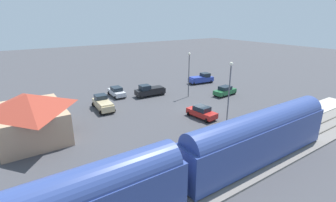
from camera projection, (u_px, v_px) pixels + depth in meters
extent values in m
plane|color=#424247|center=(197.00, 111.00, 38.37)|extent=(200.00, 200.00, 0.00)
cube|color=slate|center=(281.00, 148.00, 27.34)|extent=(4.80, 70.00, 0.18)
cube|color=#59544C|center=(287.00, 149.00, 26.73)|extent=(0.10, 70.00, 0.12)
cube|color=#59544C|center=(275.00, 144.00, 27.86)|extent=(0.10, 70.00, 0.12)
cube|color=#B7B2A8|center=(251.00, 134.00, 30.47)|extent=(3.20, 46.00, 0.30)
cube|color=#33478C|center=(258.00, 141.00, 24.42)|extent=(2.90, 18.22, 3.70)
cube|color=#19389E|center=(246.00, 138.00, 25.66)|extent=(0.04, 16.76, 0.36)
cylinder|color=#33478C|center=(260.00, 125.00, 23.86)|extent=(2.75, 17.49, 2.76)
cube|color=tan|center=(32.00, 123.00, 29.25)|extent=(9.27, 7.06, 3.75)
pyramid|color=#9E3828|center=(28.00, 101.00, 28.38)|extent=(10.07, 7.86, 1.71)
cube|color=#4C3323|center=(65.00, 123.00, 31.40)|extent=(1.10, 0.08, 2.10)
cylinder|color=#333338|center=(231.00, 135.00, 28.94)|extent=(0.22, 0.22, 0.85)
cylinder|color=yellow|center=(231.00, 129.00, 28.70)|extent=(0.36, 0.36, 0.62)
sphere|color=tan|center=(232.00, 126.00, 28.56)|extent=(0.24, 0.24, 0.24)
cylinder|color=#23284C|center=(211.00, 149.00, 25.80)|extent=(0.22, 0.22, 0.85)
cylinder|color=yellow|center=(211.00, 143.00, 25.56)|extent=(0.36, 0.36, 0.62)
sphere|color=tan|center=(211.00, 139.00, 25.43)|extent=(0.24, 0.24, 0.24)
cube|color=#C6B284|center=(103.00, 105.00, 38.57)|extent=(5.51, 2.29, 0.92)
cube|color=#19232D|center=(101.00, 97.00, 39.12)|extent=(1.83, 1.83, 0.84)
cylinder|color=black|center=(94.00, 104.00, 40.06)|extent=(0.22, 0.76, 0.76)
cylinder|color=black|center=(105.00, 103.00, 40.88)|extent=(0.22, 0.76, 0.76)
cylinder|color=black|center=(102.00, 113.00, 36.54)|extent=(0.22, 0.76, 0.76)
cylinder|color=black|center=(113.00, 111.00, 37.37)|extent=(0.22, 0.76, 0.76)
cube|color=#C6B284|center=(105.00, 103.00, 37.61)|extent=(3.08, 2.04, 0.20)
cube|color=#236638|center=(225.00, 92.00, 45.62)|extent=(2.20, 4.63, 0.76)
cube|color=#19232D|center=(225.00, 88.00, 45.39)|extent=(1.79, 2.28, 0.64)
cylinder|color=black|center=(227.00, 91.00, 47.34)|extent=(0.22, 0.68, 0.68)
cylinder|color=black|center=(234.00, 93.00, 46.15)|extent=(0.22, 0.68, 0.68)
cylinder|color=black|center=(215.00, 94.00, 45.32)|extent=(0.22, 0.68, 0.68)
cylinder|color=black|center=(222.00, 96.00, 44.14)|extent=(0.22, 0.68, 0.68)
cube|color=silver|center=(117.00, 92.00, 45.11)|extent=(4.56, 2.00, 0.76)
cube|color=#19232D|center=(116.00, 89.00, 44.88)|extent=(2.22, 1.70, 0.64)
cylinder|color=black|center=(109.00, 93.00, 46.19)|extent=(0.22, 0.68, 0.68)
cylinder|color=black|center=(118.00, 92.00, 47.00)|extent=(0.22, 0.68, 0.68)
cylinder|color=black|center=(116.00, 98.00, 43.46)|extent=(0.22, 0.68, 0.68)
cylinder|color=black|center=(125.00, 96.00, 44.26)|extent=(0.22, 0.68, 0.68)
cube|color=#283D9E|center=(201.00, 79.00, 53.99)|extent=(2.69, 5.62, 0.92)
cube|color=#19232D|center=(205.00, 75.00, 54.13)|extent=(1.95, 1.95, 0.84)
cylinder|color=black|center=(207.00, 80.00, 55.76)|extent=(0.22, 0.76, 0.76)
cylinder|color=black|center=(211.00, 81.00, 54.30)|extent=(0.22, 0.76, 0.76)
cylinder|color=black|center=(190.00, 82.00, 53.97)|extent=(0.22, 0.76, 0.76)
cylinder|color=black|center=(194.00, 83.00, 52.51)|extent=(0.22, 0.76, 0.76)
cube|color=#283D9E|center=(197.00, 77.00, 53.42)|extent=(2.26, 3.20, 0.20)
cube|color=black|center=(150.00, 91.00, 45.36)|extent=(2.32, 5.52, 0.92)
cube|color=#19232D|center=(145.00, 87.00, 44.59)|extent=(1.84, 1.84, 0.84)
cylinder|color=black|center=(141.00, 97.00, 43.78)|extent=(0.22, 0.76, 0.76)
cylinder|color=black|center=(137.00, 94.00, 45.19)|extent=(0.22, 0.76, 0.76)
cylinder|color=black|center=(163.00, 93.00, 45.83)|extent=(0.22, 0.76, 0.76)
cylinder|color=black|center=(158.00, 91.00, 47.24)|extent=(0.22, 0.76, 0.76)
cube|color=black|center=(155.00, 88.00, 45.63)|extent=(2.06, 3.09, 0.20)
cube|color=red|center=(202.00, 113.00, 35.50)|extent=(4.68, 2.34, 0.76)
cube|color=#19232D|center=(202.00, 108.00, 35.28)|extent=(2.33, 1.85, 0.64)
cylinder|color=black|center=(214.00, 118.00, 34.89)|extent=(0.22, 0.68, 0.68)
cylinder|color=black|center=(207.00, 121.00, 33.91)|extent=(0.22, 0.68, 0.68)
cylinder|color=black|center=(197.00, 111.00, 37.34)|extent=(0.22, 0.68, 0.68)
cylinder|color=black|center=(189.00, 114.00, 36.36)|extent=(0.22, 0.68, 0.68)
cylinder|color=#515156|center=(228.00, 99.00, 30.66)|extent=(0.16, 0.16, 8.28)
sphere|color=#EAE5C6|center=(231.00, 64.00, 29.28)|extent=(0.44, 0.44, 0.44)
cylinder|color=#515156|center=(189.00, 76.00, 43.94)|extent=(0.16, 0.16, 7.50)
sphere|color=#EAE5C6|center=(189.00, 54.00, 42.68)|extent=(0.44, 0.44, 0.44)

